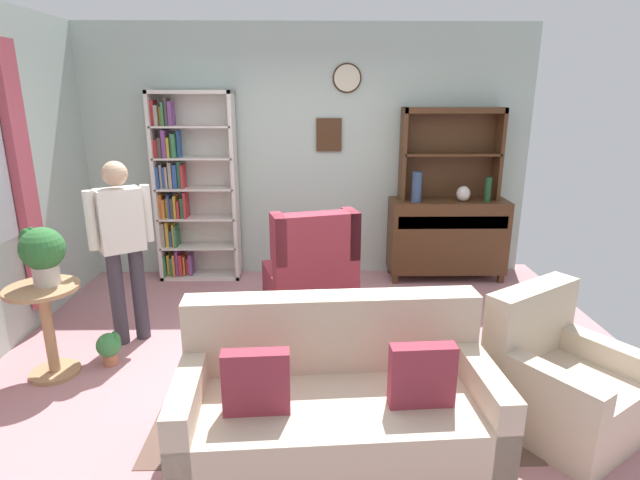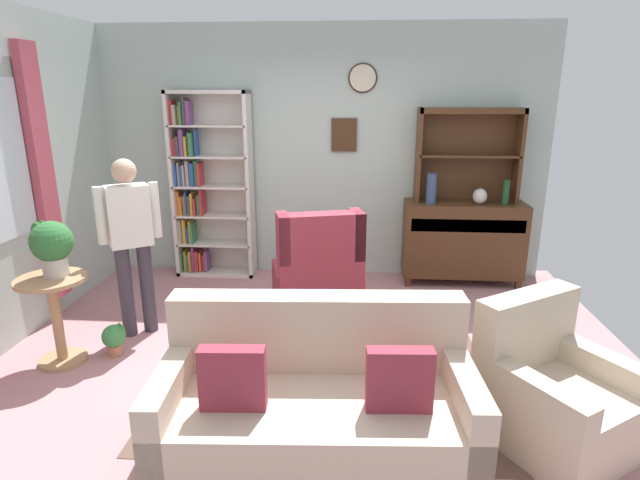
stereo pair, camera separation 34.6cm
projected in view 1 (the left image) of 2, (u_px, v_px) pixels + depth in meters
name	position (u px, v px, depth m)	size (l,w,h in m)	color
ground_plane	(308.00, 360.00, 4.11)	(5.40, 4.60, 0.02)	#B27A7F
wall_back	(309.00, 154.00, 5.76)	(5.00, 0.09, 2.80)	#ADC1B7
area_rug	(334.00, 379.00, 3.83)	(2.41, 1.89, 0.01)	brown
bookshelf	(189.00, 188.00, 5.66)	(0.90, 0.30, 2.10)	silver
sideboard	(447.00, 235.00, 5.77)	(1.30, 0.45, 0.92)	#4C2D19
sideboard_hutch	(451.00, 141.00, 5.58)	(1.10, 0.26, 1.00)	#4C2D19
vase_tall	(417.00, 187.00, 5.53)	(0.11, 0.11, 0.33)	#33476B
vase_round	(463.00, 194.00, 5.57)	(0.15, 0.15, 0.17)	beige
bottle_wine	(488.00, 189.00, 5.54)	(0.07, 0.07, 0.27)	#194223
couch_floral	(336.00, 406.00, 2.98)	(1.85, 0.95, 0.90)	beige
armchair_floral	(560.00, 385.00, 3.24)	(1.06, 1.06, 0.88)	beige
wingback_chair	(311.00, 276.00, 4.86)	(0.96, 0.98, 1.05)	maroon
plant_stand	(47.00, 321.00, 3.78)	(0.52, 0.52, 0.72)	#A87F56
potted_plant_large	(42.00, 251.00, 3.68)	(0.31, 0.31, 0.43)	beige
potted_plant_small	(109.00, 346.00, 4.00)	(0.19, 0.19, 0.26)	#AD6B4C
person_reading	(122.00, 240.00, 4.18)	(0.48, 0.35, 1.56)	#38333D
coffee_table	(369.00, 337.00, 3.73)	(0.80, 0.50, 0.42)	#4C2D19
book_stack	(363.00, 320.00, 3.72)	(0.21, 0.13, 0.11)	gray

